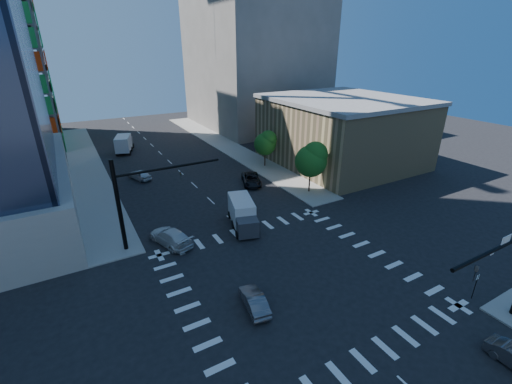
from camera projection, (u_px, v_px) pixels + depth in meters
ground at (293, 278)px, 29.10m from camera, size 160.00×160.00×0.00m
road_markings at (293, 278)px, 29.10m from camera, size 20.00×20.00×0.01m
sidewalk_ne at (227, 146)px, 66.66m from camera, size 5.00×60.00×0.15m
sidewalk_nw at (86, 167)px, 55.34m from camera, size 5.00×60.00×0.15m
commercial_building at (342, 131)px, 55.88m from camera, size 20.50×22.50×10.60m
bg_building_ne at (254, 64)px, 79.68m from camera, size 24.00×30.00×28.00m
signal_mast_nw at (135, 195)px, 31.57m from camera, size 10.20×0.40×9.00m
tree_south at (312, 159)px, 44.06m from camera, size 4.16×4.16×6.82m
tree_north at (266, 143)px, 54.05m from camera, size 3.54×3.52×5.78m
no_parking_sign at (476, 284)px, 26.22m from camera, size 0.30×0.06×2.20m
car_nb_far at (251, 179)px, 48.34m from camera, size 4.05×5.66×1.43m
car_sb_near at (171, 237)px, 33.81m from camera, size 3.77×5.80×1.56m
car_sb_mid at (140, 175)px, 50.07m from camera, size 3.08×4.52×1.43m
car_sb_cross at (254, 301)px, 25.55m from camera, size 2.00×4.08×1.29m
box_truck_near at (243, 217)px, 36.59m from camera, size 3.88×6.12×2.98m
box_truck_far at (124, 144)px, 62.85m from camera, size 4.22×6.42×3.11m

